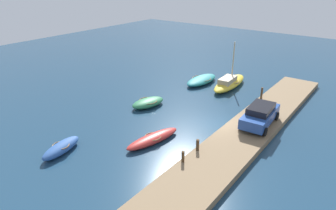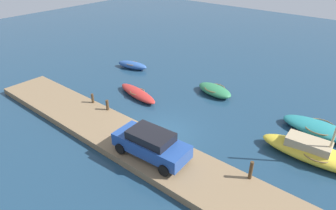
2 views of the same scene
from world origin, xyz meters
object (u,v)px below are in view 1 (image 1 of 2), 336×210
(dinghy_blue, at_px, (61,148))
(mooring_post_mid_west, at_px, (198,145))
(sailboat_yellow, at_px, (229,83))
(rowboat_green, at_px, (148,103))
(mooring_post_west, at_px, (183,157))
(rowboat_red, at_px, (153,138))
(parked_car, at_px, (260,115))
(mooring_post_mid_east, at_px, (262,93))
(motorboat_teal, at_px, (202,80))

(dinghy_blue, xyz_separation_m, mooring_post_mid_west, (5.07, -7.42, 0.47))
(sailboat_yellow, relative_size, rowboat_green, 1.83)
(mooring_post_west, relative_size, mooring_post_mid_west, 0.96)
(rowboat_red, bearing_deg, parked_car, -28.70)
(dinghy_blue, bearing_deg, mooring_post_west, -77.10)
(mooring_post_mid_east, bearing_deg, mooring_post_mid_west, 180.00)
(mooring_post_mid_east, bearing_deg, mooring_post_west, 180.00)
(dinghy_blue, distance_m, mooring_post_mid_east, 17.66)
(motorboat_teal, relative_size, mooring_post_west, 6.58)
(mooring_post_mid_east, bearing_deg, rowboat_green, 131.23)
(mooring_post_mid_west, bearing_deg, mooring_post_west, 180.00)
(mooring_post_mid_east, xyz_separation_m, parked_car, (-5.07, -1.81, 0.30))
(rowboat_green, xyz_separation_m, parked_car, (1.71, -9.55, 0.90))
(rowboat_green, distance_m, mooring_post_west, 9.70)
(mooring_post_mid_west, bearing_deg, mooring_post_mid_east, 0.00)
(rowboat_red, bearing_deg, mooring_post_west, -99.24)
(rowboat_green, relative_size, rowboat_red, 0.76)
(motorboat_teal, xyz_separation_m, mooring_post_mid_east, (-1.44, -7.17, 0.62))
(sailboat_yellow, distance_m, rowboat_green, 9.52)
(sailboat_yellow, relative_size, motorboat_teal, 1.35)
(motorboat_teal, bearing_deg, mooring_post_west, -151.33)
(rowboat_green, bearing_deg, rowboat_red, -124.33)
(motorboat_teal, distance_m, mooring_post_west, 15.78)
(dinghy_blue, relative_size, mooring_post_west, 4.63)
(mooring_post_mid_west, xyz_separation_m, parked_car, (5.86, -1.81, 0.45))
(sailboat_yellow, bearing_deg, mooring_post_mid_west, -165.27)
(sailboat_yellow, bearing_deg, dinghy_blue, 166.71)
(dinghy_blue, height_order, motorboat_teal, dinghy_blue)
(rowboat_green, distance_m, motorboat_teal, 8.25)
(sailboat_yellow, relative_size, dinghy_blue, 1.92)
(rowboat_green, height_order, dinghy_blue, rowboat_green)
(sailboat_yellow, relative_size, rowboat_red, 1.40)
(sailboat_yellow, distance_m, mooring_post_west, 15.25)
(dinghy_blue, distance_m, mooring_post_west, 8.18)
(rowboat_green, xyz_separation_m, rowboat_red, (-4.56, -4.33, -0.07))
(motorboat_teal, relative_size, mooring_post_mid_west, 6.31)
(rowboat_red, xyz_separation_m, mooring_post_mid_east, (11.34, -3.41, 0.67))
(sailboat_yellow, xyz_separation_m, motorboat_teal, (-0.61, 2.97, -0.14))
(sailboat_yellow, relative_size, mooring_post_mid_west, 8.50)
(sailboat_yellow, xyz_separation_m, mooring_post_west, (-14.66, -4.20, 0.32))
(motorboat_teal, relative_size, mooring_post_mid_east, 4.52)
(sailboat_yellow, bearing_deg, rowboat_green, 154.98)
(sailboat_yellow, distance_m, mooring_post_mid_west, 13.66)
(rowboat_red, height_order, mooring_post_west, mooring_post_west)
(mooring_post_west, distance_m, mooring_post_mid_east, 12.61)
(motorboat_teal, height_order, mooring_post_west, mooring_post_west)
(rowboat_red, distance_m, mooring_post_west, 3.67)
(sailboat_yellow, xyz_separation_m, dinghy_blue, (-18.06, 3.22, -0.14))
(motorboat_teal, xyz_separation_m, mooring_post_mid_west, (-12.38, -7.17, 0.47))
(rowboat_red, bearing_deg, rowboat_green, 54.63)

